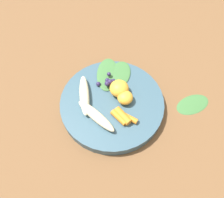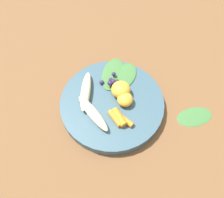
% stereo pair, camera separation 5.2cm
% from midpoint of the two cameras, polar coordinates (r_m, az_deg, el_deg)
% --- Properties ---
extents(ground_plane, '(2.40, 2.40, 0.00)m').
position_cam_midpoint_polar(ground_plane, '(0.63, -2.39, -2.05)').
color(ground_plane, brown).
extents(bowl, '(0.28, 0.28, 0.03)m').
position_cam_midpoint_polar(bowl, '(0.61, -2.44, -1.38)').
color(bowl, '#385666').
rests_on(bowl, ground_plane).
extents(banana_peeled_left, '(0.05, 0.13, 0.03)m').
position_cam_midpoint_polar(banana_peeled_left, '(0.57, -6.82, -4.51)').
color(banana_peeled_left, beige).
rests_on(banana_peeled_left, bowl).
extents(banana_peeled_right, '(0.09, 0.12, 0.03)m').
position_cam_midpoint_polar(banana_peeled_right, '(0.60, -9.60, 0.88)').
color(banana_peeled_right, beige).
rests_on(banana_peeled_right, bowl).
extents(orange_segment_near, '(0.05, 0.05, 0.04)m').
position_cam_midpoint_polar(orange_segment_near, '(0.60, -0.64, 2.56)').
color(orange_segment_near, '#F4A833').
rests_on(orange_segment_near, bowl).
extents(orange_segment_far, '(0.04, 0.04, 0.03)m').
position_cam_midpoint_polar(orange_segment_far, '(0.59, 0.87, 0.19)').
color(orange_segment_far, '#F4A833').
rests_on(orange_segment_far, bowl).
extents(carrot_front, '(0.02, 0.05, 0.02)m').
position_cam_midpoint_polar(carrot_front, '(0.57, -0.88, -4.97)').
color(carrot_front, orange).
rests_on(carrot_front, bowl).
extents(carrot_mid_left, '(0.02, 0.05, 0.02)m').
position_cam_midpoint_polar(carrot_mid_left, '(0.57, 0.14, -4.56)').
color(carrot_mid_left, orange).
rests_on(carrot_mid_left, bowl).
extents(carrot_mid_right, '(0.04, 0.06, 0.01)m').
position_cam_midpoint_polar(carrot_mid_right, '(0.57, 1.56, -4.48)').
color(carrot_mid_right, orange).
rests_on(carrot_mid_right, bowl).
extents(blueberry_pile, '(0.05, 0.04, 0.03)m').
position_cam_midpoint_polar(blueberry_pile, '(0.62, -3.41, 4.18)').
color(blueberry_pile, '#2D234C').
rests_on(blueberry_pile, bowl).
extents(coconut_shred_patch, '(0.05, 0.05, 0.00)m').
position_cam_midpoint_polar(coconut_shred_patch, '(0.65, -3.68, 5.56)').
color(coconut_shred_patch, white).
rests_on(coconut_shred_patch, bowl).
extents(kale_leaf_left, '(0.11, 0.11, 0.01)m').
position_cam_midpoint_polar(kale_leaf_left, '(0.65, -0.32, 6.28)').
color(kale_leaf_left, '#3D7038').
rests_on(kale_leaf_left, bowl).
extents(kale_leaf_right, '(0.12, 0.13, 0.01)m').
position_cam_midpoint_polar(kale_leaf_right, '(0.65, -3.47, 6.29)').
color(kale_leaf_right, '#3D7038').
rests_on(kale_leaf_right, bowl).
extents(kale_leaf_stray, '(0.11, 0.08, 0.01)m').
position_cam_midpoint_polar(kale_leaf_stray, '(0.66, 18.01, -1.42)').
color(kale_leaf_stray, '#3D7038').
rests_on(kale_leaf_stray, ground_plane).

